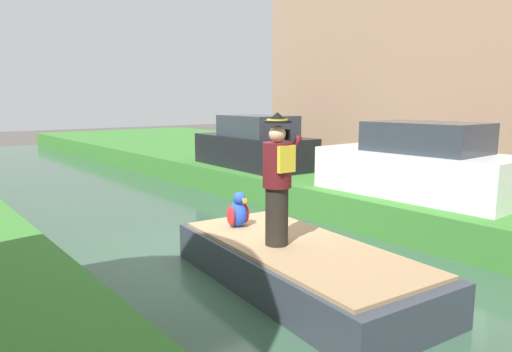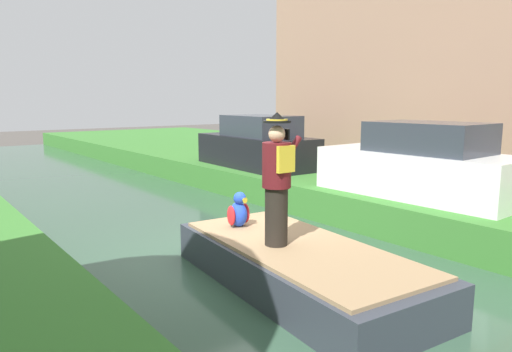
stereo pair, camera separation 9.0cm
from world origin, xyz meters
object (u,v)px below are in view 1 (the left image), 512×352
Objects in this scene: parked_car_white at (417,165)px; parked_car_dark at (254,145)px; parrot_plush at (238,212)px; boat at (299,266)px; person_pirate at (278,180)px.

parked_car_dark is (0.00, 5.38, 0.00)m from parked_car_white.
parked_car_white is (4.14, -0.55, 0.46)m from parrot_plush.
parrot_plush is 6.38m from parked_car_dark.
boat is 7.42m from parked_car_dark.
person_pirate is 0.45× the size of parked_car_dark.
parked_car_white is at bearing 23.85° from person_pirate.
person_pirate is 3.25× the size of parrot_plush.
person_pirate is 0.46× the size of parked_car_white.
parked_car_dark is (4.04, 6.15, 1.02)m from boat.
person_pirate is 7.32m from parked_car_dark.
parked_car_white is at bearing -90.00° from parked_car_dark.
person_pirate is 1.30m from parrot_plush.
parrot_plush is 0.14× the size of parked_car_white.
parked_car_white is at bearing -7.54° from parrot_plush.
parked_car_white is (4.04, 0.76, 1.02)m from boat.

